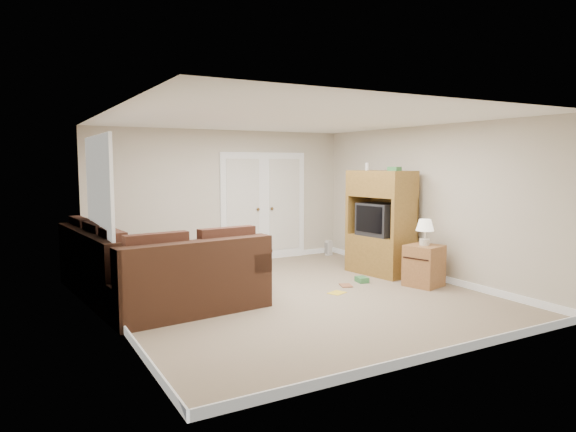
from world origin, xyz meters
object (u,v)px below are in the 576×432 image
tv_armoire (381,222)px  side_cabinet (424,262)px  coffee_table (236,268)px  sectional_sofa (144,275)px

tv_armoire → side_cabinet: tv_armoire is taller
coffee_table → side_cabinet: bearing=-22.2°
sectional_sofa → side_cabinet: size_ratio=3.05×
coffee_table → sectional_sofa: bearing=-161.7°
sectional_sofa → coffee_table: size_ratio=2.43×
side_cabinet → sectional_sofa: bearing=146.9°
sectional_sofa → coffee_table: 1.50m
sectional_sofa → side_cabinet: (3.98, -1.21, 0.00)m
sectional_sofa → tv_armoire: bearing=-8.6°
sectional_sofa → side_cabinet: side_cabinet is taller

